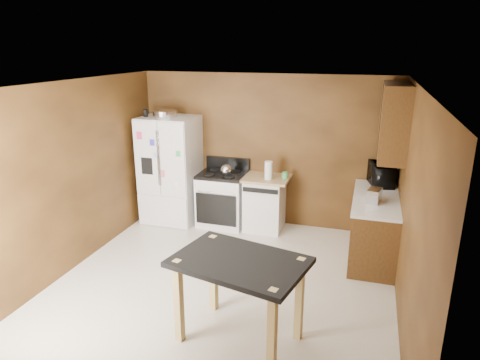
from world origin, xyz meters
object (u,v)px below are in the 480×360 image
at_px(roasting_pan, 165,113).
at_px(paper_towel, 269,170).
at_px(pen_cup, 145,113).
at_px(refrigerator, 171,170).
at_px(dishwasher, 265,203).
at_px(island, 239,272).
at_px(green_canister, 285,175).
at_px(gas_range, 223,198).
at_px(microwave, 381,174).
at_px(kettle, 226,170).
at_px(toaster, 374,195).

bearing_deg(roasting_pan, paper_towel, -0.78).
distance_m(pen_cup, refrigerator, 1.03).
height_order(dishwasher, island, island).
xyz_separation_m(green_canister, refrigerator, (-1.95, -0.12, -0.04)).
distance_m(paper_towel, gas_range, 0.98).
distance_m(pen_cup, microwave, 3.85).
height_order(roasting_pan, kettle, roasting_pan).
relative_size(dishwasher, island, 0.62).
bearing_deg(kettle, paper_towel, 4.15).
distance_m(roasting_pan, island, 3.64).
distance_m(gas_range, dishwasher, 0.72).
relative_size(kettle, dishwasher, 0.21).
height_order(pen_cup, dishwasher, pen_cup).
bearing_deg(green_canister, microwave, 3.28).
relative_size(microwave, gas_range, 0.51).
xyz_separation_m(green_canister, dishwasher, (-0.32, -0.04, -0.49)).
height_order(pen_cup, toaster, pen_cup).
xyz_separation_m(kettle, microwave, (2.38, 0.26, 0.06)).
relative_size(roasting_pan, kettle, 2.17).
relative_size(green_canister, toaster, 0.40).
height_order(paper_towel, dishwasher, paper_towel).
bearing_deg(kettle, dishwasher, 12.88).
bearing_deg(refrigerator, gas_range, 3.81).
bearing_deg(roasting_pan, island, -52.47).
height_order(refrigerator, gas_range, refrigerator).
relative_size(green_canister, microwave, 0.18).
xyz_separation_m(pen_cup, refrigerator, (0.36, 0.08, -0.96)).
xyz_separation_m(kettle, green_canister, (0.93, 0.18, -0.05)).
distance_m(green_canister, dishwasher, 0.58).
bearing_deg(dishwasher, microwave, 3.93).
relative_size(roasting_pan, microwave, 0.73).
bearing_deg(kettle, island, -68.72).
relative_size(roasting_pan, pen_cup, 3.49).
distance_m(microwave, dishwasher, 1.87).
bearing_deg(refrigerator, dishwasher, 2.99).
xyz_separation_m(paper_towel, green_canister, (0.24, 0.13, -0.09)).
bearing_deg(microwave, island, 141.33).
bearing_deg(island, dishwasher, 98.64).
bearing_deg(pen_cup, gas_range, 6.18).
distance_m(kettle, dishwasher, 0.83).
bearing_deg(microwave, pen_cup, 80.06).
distance_m(roasting_pan, toaster, 3.53).
height_order(paper_towel, toaster, paper_towel).
xyz_separation_m(green_canister, gas_range, (-1.04, -0.06, -0.48)).
bearing_deg(toaster, microwave, 97.21).
bearing_deg(kettle, gas_range, 132.05).
bearing_deg(refrigerator, island, -53.03).
bearing_deg(green_canister, paper_towel, -151.98).
bearing_deg(paper_towel, refrigerator, 179.82).
height_order(kettle, paper_towel, paper_towel).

